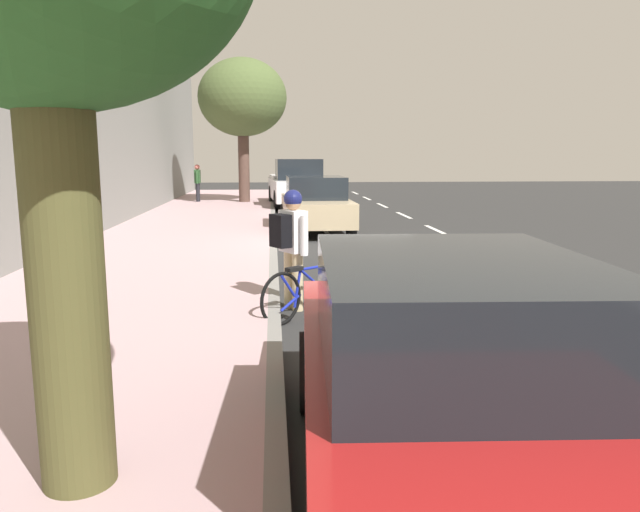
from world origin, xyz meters
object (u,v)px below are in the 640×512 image
at_px(parked_pickup_white_nearest, 297,185).
at_px(parked_sedan_tan_second, 316,204).
at_px(pedestrian_on_phone, 198,181).
at_px(cyclist_with_backpack, 291,238).
at_px(street_tree_near_cyclist, 242,98).
at_px(parked_sedan_red_mid, 452,384).
at_px(bicycle_at_curb, 310,290).

bearing_deg(parked_pickup_white_nearest, parked_sedan_tan_second, 91.67).
relative_size(parked_pickup_white_nearest, pedestrian_on_phone, 3.47).
relative_size(parked_sedan_tan_second, cyclist_with_backpack, 2.69).
xyz_separation_m(parked_pickup_white_nearest, parked_sedan_tan_second, (-0.22, 7.59, -0.15)).
bearing_deg(parked_pickup_white_nearest, street_tree_near_cyclist, -32.09).
distance_m(parked_sedan_tan_second, cyclist_with_backpack, 8.61).
xyz_separation_m(parked_sedan_red_mid, bicycle_at_curb, (0.59, -4.26, -0.39)).
distance_m(parked_pickup_white_nearest, bicycle_at_curb, 16.60).
bearing_deg(bicycle_at_curb, parked_sedan_red_mid, 97.88).
xyz_separation_m(cyclist_with_backpack, street_tree_near_cyclist, (1.43, -17.50, 3.41)).
relative_size(street_tree_near_cyclist, pedestrian_on_phone, 3.77).
relative_size(parked_sedan_tan_second, parked_sedan_red_mid, 0.99).
relative_size(parked_pickup_white_nearest, cyclist_with_backpack, 3.28).
bearing_deg(bicycle_at_curb, pedestrian_on_phone, -78.73).
height_order(parked_pickup_white_nearest, cyclist_with_backpack, parked_pickup_white_nearest).
distance_m(parked_pickup_white_nearest, parked_sedan_tan_second, 7.59).
bearing_deg(parked_sedan_tan_second, cyclist_with_backpack, 83.69).
bearing_deg(cyclist_with_backpack, bicycle_at_curb, 117.01).
relative_size(parked_pickup_white_nearest, parked_sedan_tan_second, 1.22).
height_order(parked_sedan_tan_second, street_tree_near_cyclist, street_tree_near_cyclist).
xyz_separation_m(bicycle_at_curb, pedestrian_on_phone, (3.63, -18.20, 0.66)).
height_order(parked_pickup_white_nearest, parked_sedan_red_mid, parked_pickup_white_nearest).
bearing_deg(parked_sedan_red_mid, pedestrian_on_phone, -79.37).
height_order(parked_sedan_tan_second, bicycle_at_curb, parked_sedan_tan_second).
bearing_deg(street_tree_near_cyclist, parked_sedan_red_mid, 95.76).
bearing_deg(street_tree_near_cyclist, bicycle_at_curb, 95.26).
xyz_separation_m(bicycle_at_curb, street_tree_near_cyclist, (1.65, -17.93, 4.04)).
xyz_separation_m(parked_sedan_red_mid, street_tree_near_cyclist, (2.24, -22.19, 3.65)).
xyz_separation_m(parked_sedan_tan_second, pedestrian_on_phone, (4.35, -9.20, 0.27)).
height_order(parked_sedan_red_mid, street_tree_near_cyclist, street_tree_near_cyclist).
height_order(bicycle_at_curb, pedestrian_on_phone, pedestrian_on_phone).
height_order(parked_sedan_red_mid, bicycle_at_curb, parked_sedan_red_mid).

